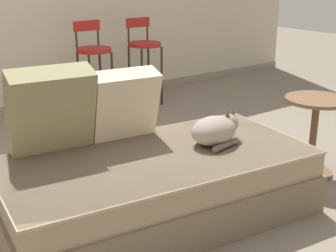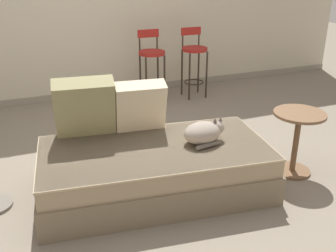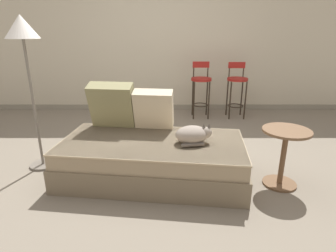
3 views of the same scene
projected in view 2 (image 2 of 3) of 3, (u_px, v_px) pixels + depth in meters
ground_plane at (141, 169)px, 3.59m from camera, size 16.00×16.00×0.00m
wall_baseboard_trim at (92, 93)px, 5.45m from camera, size 8.00×0.02×0.09m
couch at (155, 169)px, 3.17m from camera, size 1.92×1.13×0.40m
throw_pillow_corner at (85, 107)px, 3.19m from camera, size 0.51×0.36×0.51m
throw_pillow_middle at (140, 106)px, 3.31m from camera, size 0.45×0.31×0.45m
cat at (204, 132)px, 3.14m from camera, size 0.37×0.29×0.20m
bar_stool_near_window at (152, 60)px, 5.07m from camera, size 0.34×0.34×0.93m
bar_stool_by_doorway at (194, 57)px, 5.27m from camera, size 0.34×0.34×0.92m
side_table at (297, 134)px, 3.39m from camera, size 0.44×0.44×0.57m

